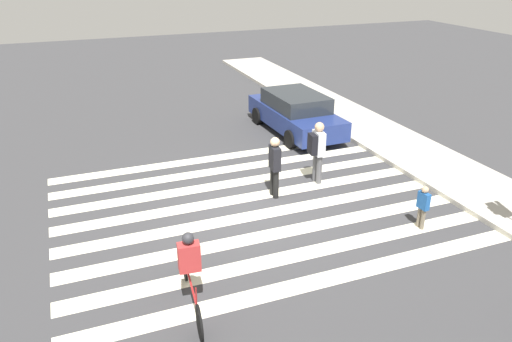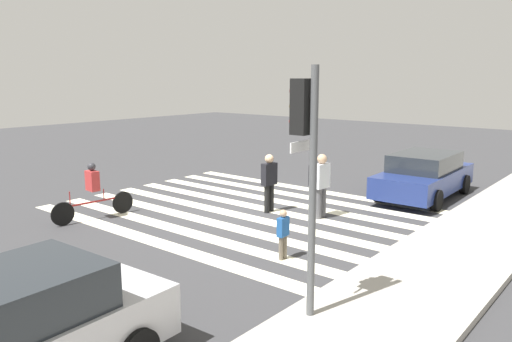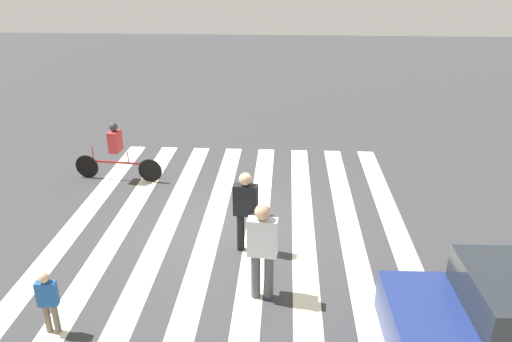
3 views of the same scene
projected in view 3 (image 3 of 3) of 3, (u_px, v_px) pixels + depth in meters
The scene contains 6 objects.
ground_plane at pixel (234, 230), 10.93m from camera, with size 60.00×60.00×0.00m, color #38383A.
crosswalk_stripes at pixel (234, 230), 10.93m from camera, with size 7.57×10.00×0.01m.
pedestrian_child_with_backpack at pixel (262, 243), 8.40m from camera, with size 0.52×0.44×1.81m.
pedestrian_adult_yellow_jacket at pixel (48, 299), 7.72m from camera, with size 0.32×0.16×1.11m.
pedestrian_adult_blue_shirt at pixel (246, 208), 9.82m from camera, with size 0.49×0.27×1.70m.
cyclist_far_lane at pixel (116, 149), 13.07m from camera, with size 2.41×0.42×1.59m.
Camera 3 is at (-1.07, 9.49, 5.50)m, focal length 35.00 mm.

